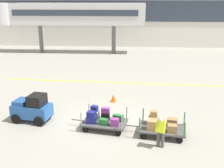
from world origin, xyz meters
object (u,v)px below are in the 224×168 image
at_px(baggage_tug, 32,108).
at_px(safety_cone_far, 113,98).
at_px(baggage_cart_lead, 103,119).
at_px(baggage_cart_middle, 161,126).
at_px(baggage_handler, 161,130).

bearing_deg(baggage_tug, safety_cone_far, 37.40).
xyz_separation_m(baggage_cart_lead, baggage_cart_middle, (2.98, -0.52, -0.02)).
distance_m(baggage_tug, baggage_cart_middle, 7.10).
bearing_deg(baggage_tug, baggage_cart_lead, -9.73).
relative_size(baggage_handler, safety_cone_far, 2.84).
height_order(baggage_tug, baggage_handler, baggage_tug).
relative_size(baggage_cart_lead, safety_cone_far, 5.60).
xyz_separation_m(baggage_cart_middle, safety_cone_far, (-2.67, 4.51, -0.24)).
relative_size(baggage_cart_middle, safety_cone_far, 5.60).
bearing_deg(baggage_cart_middle, baggage_cart_lead, 170.11).
bearing_deg(baggage_handler, baggage_cart_lead, 148.17).
relative_size(baggage_tug, baggage_cart_middle, 0.73).
bearing_deg(baggage_cart_lead, baggage_tug, 170.27).
bearing_deg(baggage_cart_lead, baggage_handler, -31.83).
bearing_deg(baggage_tug, baggage_handler, -19.64).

